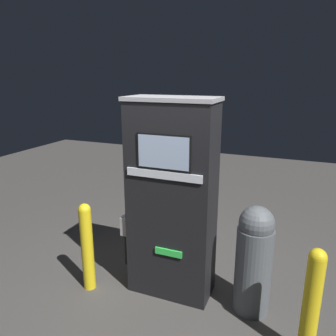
% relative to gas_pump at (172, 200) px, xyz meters
% --- Properties ---
extents(ground_plane, '(14.00, 14.00, 0.00)m').
position_rel_gas_pump_xyz_m(ground_plane, '(0.00, -0.21, -1.07)').
color(ground_plane, '#423F3D').
extents(gas_pump, '(0.99, 0.47, 2.13)m').
position_rel_gas_pump_xyz_m(gas_pump, '(0.00, 0.00, 0.00)').
color(gas_pump, black).
rests_on(gas_pump, ground_plane).
extents(safety_bollard, '(0.13, 0.13, 1.02)m').
position_rel_gas_pump_xyz_m(safety_bollard, '(-0.87, -0.33, -0.54)').
color(safety_bollard, yellow).
rests_on(safety_bollard, ground_plane).
extents(trash_bin, '(0.36, 0.36, 1.13)m').
position_rel_gas_pump_xyz_m(trash_bin, '(0.88, -0.00, -0.49)').
color(trash_bin, '#51565B').
rests_on(trash_bin, ground_plane).
extents(safety_bollard_far, '(0.14, 0.14, 1.04)m').
position_rel_gas_pump_xyz_m(safety_bollard_far, '(1.40, -0.45, -0.52)').
color(safety_bollard_far, yellow).
rests_on(safety_bollard_far, ground_plane).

